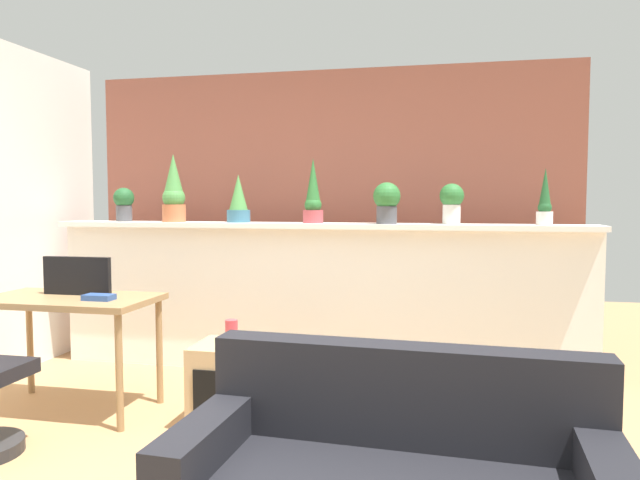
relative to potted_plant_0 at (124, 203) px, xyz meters
The scene contains 15 objects.
divider_wall 1.80m from the potted_plant_0, ahead, with size 4.24×0.16×1.16m, color white.
plant_shelf 1.63m from the potted_plant_0, ahead, with size 4.24×0.32×0.04m, color white.
brick_wall_behind 1.74m from the potted_plant_0, 20.94° to the left, with size 4.24×0.10×2.50m, color brown.
potted_plant_0 is the anchor object (origin of this frame).
potted_plant_1 0.48m from the potted_plant_0, ahead, with size 0.19×0.19×0.55m.
potted_plant_2 1.02m from the potted_plant_0, ahead, with size 0.19×0.19×0.38m.
potted_plant_3 1.63m from the potted_plant_0, ahead, with size 0.16×0.16×0.50m.
potted_plant_4 2.21m from the potted_plant_0, ahead, with size 0.21×0.21×0.31m.
potted_plant_5 2.68m from the potted_plant_0, ahead, with size 0.18×0.18×0.30m.
potted_plant_6 3.34m from the potted_plant_0, ahead, with size 0.11×0.11×0.41m.
desk 1.35m from the potted_plant_0, 77.17° to the right, with size 1.10×0.60×0.75m.
tv_monitor 1.18m from the potted_plant_0, 75.77° to the right, with size 0.48×0.04×0.25m, color black.
side_cube_shelf 2.09m from the potted_plant_0, 40.36° to the right, with size 0.40×0.41×0.50m.
vase_on_shelf 1.95m from the potted_plant_0, 39.83° to the right, with size 0.08×0.08×0.15m, color #CC3D47.
book_on_desk 1.44m from the potted_plant_0, 66.58° to the right, with size 0.18×0.11×0.04m, color #2D4C8C.
Camera 1 is at (1.01, -2.48, 1.38)m, focal length 32.88 mm.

